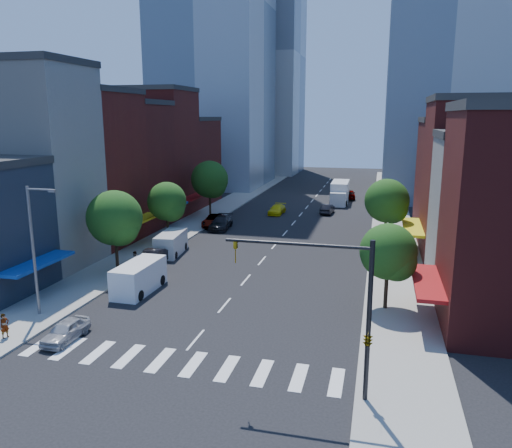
# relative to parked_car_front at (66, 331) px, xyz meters

# --- Properties ---
(ground) EXTENTS (220.00, 220.00, 0.00)m
(ground) POSITION_rel_parked_car_front_xyz_m (7.81, 2.00, -0.64)
(ground) COLOR black
(ground) RESTS_ON ground
(sidewalk_left) EXTENTS (5.00, 120.00, 0.15)m
(sidewalk_left) POSITION_rel_parked_car_front_xyz_m (-4.69, 42.00, -0.56)
(sidewalk_left) COLOR gray
(sidewalk_left) RESTS_ON ground
(sidewalk_right) EXTENTS (5.00, 120.00, 0.15)m
(sidewalk_right) POSITION_rel_parked_car_front_xyz_m (20.31, 42.00, -0.56)
(sidewalk_right) COLOR gray
(sidewalk_right) RESTS_ON ground
(crosswalk) EXTENTS (19.00, 3.00, 0.01)m
(crosswalk) POSITION_rel_parked_car_front_xyz_m (7.81, -1.00, -0.63)
(crosswalk) COLOR silver
(crosswalk) RESTS_ON ground
(bldg_left_1) EXTENTS (12.00, 8.00, 18.00)m
(bldg_left_1) POSITION_rel_parked_car_front_xyz_m (-13.19, 14.00, 8.36)
(bldg_left_1) COLOR #BAB4AB
(bldg_left_1) RESTS_ON ground
(bldg_left_2) EXTENTS (12.00, 9.00, 16.00)m
(bldg_left_2) POSITION_rel_parked_car_front_xyz_m (-13.19, 22.50, 7.36)
(bldg_left_2) COLOR #5E1716
(bldg_left_2) RESTS_ON ground
(bldg_left_3) EXTENTS (12.00, 8.00, 15.00)m
(bldg_left_3) POSITION_rel_parked_car_front_xyz_m (-13.19, 31.00, 6.86)
(bldg_left_3) COLOR #551515
(bldg_left_3) RESTS_ON ground
(bldg_left_4) EXTENTS (12.00, 9.00, 17.00)m
(bldg_left_4) POSITION_rel_parked_car_front_xyz_m (-13.19, 39.50, 7.86)
(bldg_left_4) COLOR #5E1716
(bldg_left_4) RESTS_ON ground
(bldg_left_5) EXTENTS (12.00, 10.00, 13.00)m
(bldg_left_5) POSITION_rel_parked_car_front_xyz_m (-13.19, 49.00, 5.86)
(bldg_left_5) COLOR #551515
(bldg_left_5) RESTS_ON ground
(bldg_right_2) EXTENTS (12.00, 10.00, 15.00)m
(bldg_right_2) POSITION_rel_parked_car_front_xyz_m (28.81, 26.00, 6.86)
(bldg_right_2) COLOR #5E1716
(bldg_right_2) RESTS_ON ground
(bldg_right_3) EXTENTS (12.00, 10.00, 13.00)m
(bldg_right_3) POSITION_rel_parked_car_front_xyz_m (28.81, 36.00, 5.86)
(bldg_right_3) COLOR #551515
(bldg_right_3) RESTS_ON ground
(tower_nw) EXTENTS (20.00, 22.00, 70.00)m
(tower_nw) POSITION_rel_parked_car_front_xyz_m (-14.19, 72.00, 34.36)
(tower_nw) COLOR #8C99A8
(tower_nw) RESTS_ON ground
(tower_ne) EXTENTS (18.00, 20.00, 60.00)m
(tower_ne) POSITION_rel_parked_car_front_xyz_m (27.81, 64.00, 29.36)
(tower_ne) COLOR #9EA5AD
(tower_ne) RESTS_ON ground
(tower_far_w) EXTENTS (18.00, 18.00, 56.00)m
(tower_far_w) POSITION_rel_parked_car_front_xyz_m (-10.19, 97.00, 27.36)
(tower_far_w) COLOR #9EA5AD
(tower_far_w) RESTS_ON ground
(traffic_signal) EXTENTS (7.24, 2.24, 8.00)m
(traffic_signal) POSITION_rel_parked_car_front_xyz_m (17.75, -2.50, 3.52)
(traffic_signal) COLOR black
(traffic_signal) RESTS_ON sidewalk_right
(streetlight) EXTENTS (2.25, 0.25, 9.00)m
(streetlight) POSITION_rel_parked_car_front_xyz_m (-4.00, 3.00, 4.64)
(streetlight) COLOR slate
(streetlight) RESTS_ON sidewalk_left
(tree_left_near) EXTENTS (4.80, 4.80, 7.30)m
(tree_left_near) POSITION_rel_parked_car_front_xyz_m (-3.54, 12.92, 4.23)
(tree_left_near) COLOR black
(tree_left_near) RESTS_ON sidewalk_left
(tree_left_mid) EXTENTS (4.20, 4.20, 6.65)m
(tree_left_mid) POSITION_rel_parked_car_front_xyz_m (-3.54, 23.92, 3.89)
(tree_left_mid) COLOR black
(tree_left_mid) RESTS_ON sidewalk_left
(tree_left_far) EXTENTS (5.00, 5.00, 7.75)m
(tree_left_far) POSITION_rel_parked_car_front_xyz_m (-3.54, 37.92, 4.56)
(tree_left_far) COLOR black
(tree_left_far) RESTS_ON sidewalk_left
(tree_right_near) EXTENTS (4.00, 4.00, 6.20)m
(tree_right_near) POSITION_rel_parked_car_front_xyz_m (19.46, 9.92, 3.55)
(tree_right_near) COLOR black
(tree_right_near) RESTS_ON sidewalk_right
(tree_right_far) EXTENTS (4.60, 4.60, 7.20)m
(tree_right_far) POSITION_rel_parked_car_front_xyz_m (19.46, 27.92, 4.23)
(tree_right_far) COLOR black
(tree_right_far) RESTS_ON sidewalk_right
(parked_car_front) EXTENTS (1.56, 3.77, 1.28)m
(parked_car_front) POSITION_rel_parked_car_front_xyz_m (0.00, 0.00, 0.00)
(parked_car_front) COLOR #A4A4A9
(parked_car_front) RESTS_ON ground
(parked_car_second) EXTENTS (1.72, 4.69, 1.53)m
(parked_car_second) POSITION_rel_parked_car_front_xyz_m (-1.69, 15.67, 0.13)
(parked_car_second) COLOR black
(parked_car_second) RESTS_ON ground
(parked_car_third) EXTENTS (3.05, 5.53, 1.47)m
(parked_car_third) POSITION_rel_parked_car_front_xyz_m (-1.69, 33.68, 0.09)
(parked_car_third) COLOR #999999
(parked_car_third) RESTS_ON ground
(parked_car_rear) EXTENTS (2.59, 5.52, 1.56)m
(parked_car_rear) POSITION_rel_parked_car_front_xyz_m (-0.32, 32.31, 0.14)
(parked_car_rear) COLOR black
(parked_car_rear) RESTS_ON ground
(cargo_van_near) EXTENTS (2.36, 5.59, 2.37)m
(cargo_van_near) POSITION_rel_parked_car_front_xyz_m (0.31, 9.14, 0.53)
(cargo_van_near) COLOR white
(cargo_van_near) RESTS_ON ground
(cargo_van_far) EXTENTS (2.62, 5.35, 2.20)m
(cargo_van_far) POSITION_rel_parked_car_front_xyz_m (-1.68, 20.04, 0.45)
(cargo_van_far) COLOR silver
(cargo_van_far) RESTS_ON ground
(taxi) EXTENTS (2.06, 4.64, 1.32)m
(taxi) POSITION_rel_parked_car_front_xyz_m (4.46, 43.45, 0.02)
(taxi) COLOR yellow
(taxi) RESTS_ON ground
(traffic_car_oncoming) EXTENTS (1.77, 4.27, 1.37)m
(traffic_car_oncoming) POSITION_rel_parked_car_front_xyz_m (11.40, 45.50, 0.05)
(traffic_car_oncoming) COLOR black
(traffic_car_oncoming) RESTS_ON ground
(traffic_car_far) EXTENTS (2.28, 4.78, 1.58)m
(traffic_car_far) POSITION_rel_parked_car_front_xyz_m (13.65, 59.50, 0.15)
(traffic_car_far) COLOR #999999
(traffic_car_far) RESTS_ON ground
(box_truck) EXTENTS (2.75, 8.61, 3.45)m
(box_truck) POSITION_rel_parked_car_front_xyz_m (12.38, 54.70, 0.99)
(box_truck) COLOR silver
(box_truck) RESTS_ON ground
(pedestrian_near) EXTENTS (0.55, 0.67, 1.58)m
(pedestrian_near) POSITION_rel_parked_car_front_xyz_m (-3.70, -0.85, 0.30)
(pedestrian_near) COLOR #999999
(pedestrian_near) RESTS_ON sidewalk_left
(pedestrian_far) EXTENTS (0.68, 0.84, 1.60)m
(pedestrian_far) POSITION_rel_parked_car_front_xyz_m (-2.69, 14.34, 0.31)
(pedestrian_far) COLOR #999999
(pedestrian_far) RESTS_ON sidewalk_left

